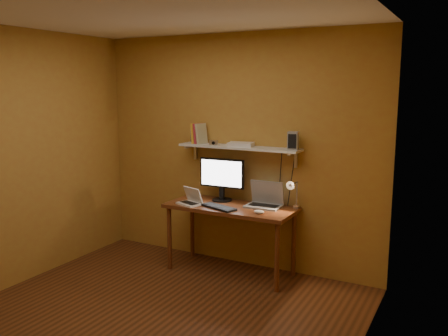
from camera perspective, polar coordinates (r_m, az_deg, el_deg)
The scene contains 14 objects.
room at distance 3.99m, azimuth -8.90°, elevation -0.69°, with size 3.44×3.24×2.64m.
desk at distance 5.14m, azimuth 0.79°, elevation -5.47°, with size 1.40×0.60×0.75m.
wall_shelf at distance 5.18m, azimuth 1.80°, elevation 2.47°, with size 1.40×0.25×0.21m.
monitor at distance 5.28m, azimuth -0.25°, elevation -1.11°, with size 0.53×0.23×0.48m.
laptop at distance 5.09m, azimuth 4.96°, elevation -3.83°, with size 0.37×0.27×0.27m.
netbook at distance 5.18m, azimuth -4.00°, elevation -3.82°, with size 0.30×0.26×0.19m.
keyboard at distance 5.01m, azimuth -0.64°, elevation -4.74°, with size 0.42×0.14×0.02m, color black.
mouse at distance 4.81m, azimuth 4.25°, elevation -5.28°, with size 0.11×0.07×0.04m, color white.
desk_lamp at distance 4.93m, azimuth 8.32°, elevation -2.72°, with size 0.09×0.23×0.38m.
speaker_left at distance 5.42m, azimuth -3.31°, elevation 3.92°, with size 0.10×0.10×0.18m, color gray.
speaker_right at distance 4.91m, azimuth 8.31°, elevation 3.27°, with size 0.10×0.10×0.19m, color gray.
books at distance 5.41m, azimuth -3.03°, elevation 4.19°, with size 0.15×0.17×0.23m.
shelf_camera at distance 5.23m, azimuth -1.27°, elevation 3.05°, with size 0.10×0.06×0.06m.
router at distance 5.14m, azimuth 2.04°, elevation 2.86°, with size 0.27×0.18×0.04m, color white.
Camera 1 is at (2.37, -3.13, 2.02)m, focal length 38.00 mm.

